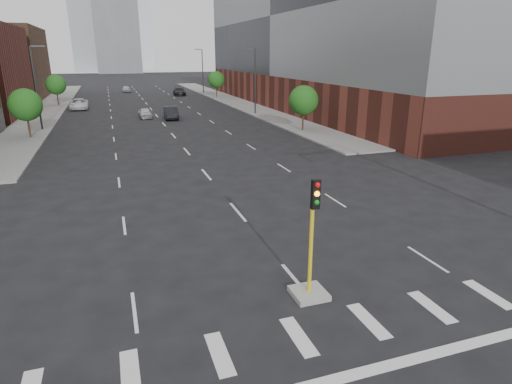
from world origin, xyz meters
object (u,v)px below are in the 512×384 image
car_mid_right (171,113)px  car_deep_right (179,91)px  car_far_left (79,104)px  car_distant (126,89)px  car_near_left (145,113)px  median_traffic_signal (310,272)px

car_mid_right → car_deep_right: size_ratio=0.88×
car_mid_right → car_deep_right: (6.36, 32.86, 0.00)m
car_mid_right → car_far_left: car_mid_right is taller
car_distant → car_mid_right: bearing=-85.5°
car_distant → car_near_left: bearing=-89.6°
median_traffic_signal → car_far_left: (-10.50, 60.04, -0.18)m
median_traffic_signal → car_near_left: 47.12m
car_deep_right → car_distant: (-10.01, 11.13, -0.08)m
car_far_left → car_deep_right: 25.74m
car_near_left → car_mid_right: bearing=-32.3°
median_traffic_signal → car_distant: (-2.15, 89.20, -0.26)m
car_mid_right → car_distant: car_mid_right is taller
median_traffic_signal → car_mid_right: bearing=88.1°
median_traffic_signal → car_near_left: (-1.68, 47.08, -0.31)m
car_mid_right → car_distant: (-3.65, 43.99, -0.08)m
median_traffic_signal → car_far_left: bearing=99.9°
car_mid_right → car_far_left: bearing=132.6°
car_mid_right → car_distant: bearing=98.3°
car_deep_right → car_distant: 14.97m
car_deep_right → car_near_left: bearing=-103.2°
car_far_left → car_deep_right: (18.36, 18.04, 0.00)m
car_near_left → car_mid_right: size_ratio=0.80×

